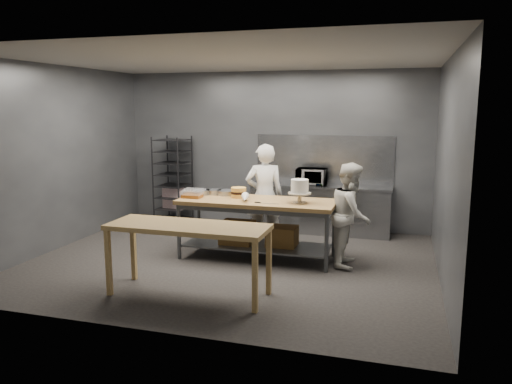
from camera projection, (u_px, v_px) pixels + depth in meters
The scene contains 16 objects.
ground at pixel (231, 261), 7.60m from camera, with size 6.00×6.00×0.00m, color black.
back_wall at pixel (273, 150), 9.71m from camera, with size 6.00×0.04×3.00m, color #4C4F54.
work_table at pixel (257, 222), 7.70m from camera, with size 2.40×0.90×0.92m.
near_counter at pixel (188, 231), 6.13m from camera, with size 2.00×0.70×0.90m.
back_counter at pixel (320, 209), 9.31m from camera, with size 2.60×0.60×0.90m.
splashback_panel at pixel (324, 159), 9.44m from camera, with size 2.60×0.02×0.90m, color slate.
speed_rack at pixel (173, 181), 9.99m from camera, with size 0.63×0.68×1.75m.
chef_behind at pixel (264, 196), 8.31m from camera, with size 0.63×0.41×1.73m, color white.
chef_right at pixel (351, 214), 7.33m from camera, with size 0.74×0.58×1.53m, color silver.
microwave at pixel (311, 176), 9.25m from camera, with size 0.54×0.37×0.30m, color black.
frosted_cake_stand at pixel (300, 188), 7.34m from camera, with size 0.34×0.34×0.36m.
layer_cake at pixel (239, 193), 7.82m from camera, with size 0.23×0.23×0.16m.
cake_pans at pixel (214, 192), 8.09m from camera, with size 0.70×0.38×0.07m.
piping_bag at pixel (245, 198), 7.45m from camera, with size 0.12×0.12×0.38m, color white.
offset_spatula at pixel (263, 203), 7.36m from camera, with size 0.36×0.02×0.02m.
pastry_clamshells at pixel (193, 193), 7.90m from camera, with size 0.36×0.40×0.11m.
Camera 1 is at (2.45, -6.90, 2.33)m, focal length 35.00 mm.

